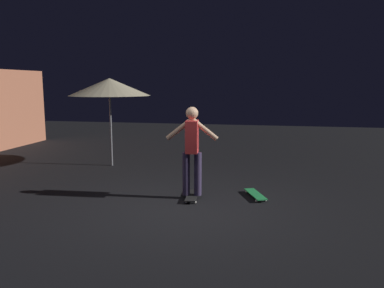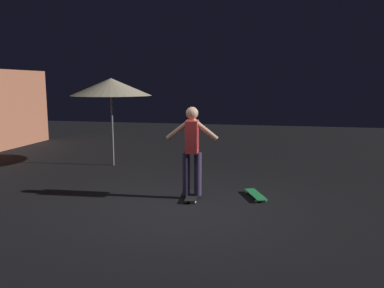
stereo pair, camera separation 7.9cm
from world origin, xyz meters
name	(u,v)px [view 1 (the left image)]	position (x,y,z in m)	size (l,w,h in m)	color
ground_plane	(182,209)	(0.00, 0.00, 0.00)	(28.00, 28.00, 0.00)	black
patio_umbrella	(110,87)	(3.14, 2.63, 2.07)	(2.10, 2.10, 2.30)	slate
skateboard_ridden	(192,196)	(0.63, -0.05, 0.06)	(0.80, 0.28, 0.07)	black
skateboard_spare	(255,194)	(0.96, -1.23, 0.06)	(0.80, 0.48, 0.07)	green
skater	(192,145)	(0.63, -0.05, 1.04)	(0.40, 0.99, 1.67)	#382D4C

